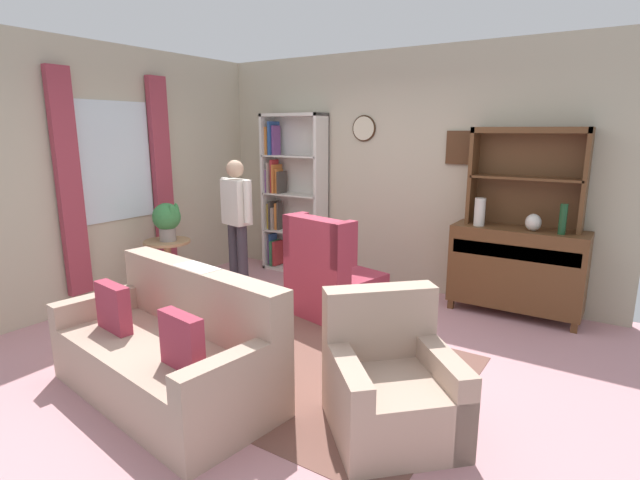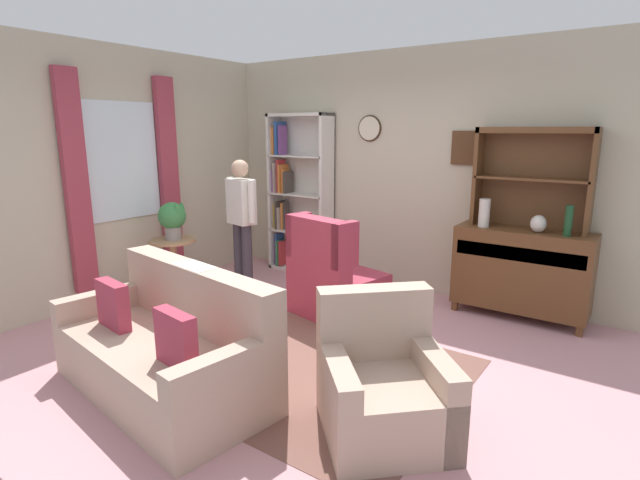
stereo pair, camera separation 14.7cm
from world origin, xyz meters
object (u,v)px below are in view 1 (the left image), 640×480
(sideboard, at_px, (516,267))
(couch_floral, at_px, (170,353))
(vase_tall, at_px, (480,212))
(wingback_chair, at_px, (330,279))
(person_reading, at_px, (237,217))
(plant_stand, at_px, (168,262))
(sideboard_hutch, at_px, (528,164))
(bottle_wine, at_px, (563,219))
(potted_plant_small, at_px, (147,296))
(bookshelf, at_px, (290,195))
(potted_plant_large, at_px, (167,219))
(armchair_floral, at_px, (390,388))
(vase_round, at_px, (533,222))

(sideboard, height_order, couch_floral, sideboard)
(vase_tall, bearing_deg, wingback_chair, -141.94)
(vase_tall, height_order, person_reading, person_reading)
(vase_tall, relative_size, couch_floral, 0.15)
(couch_floral, bearing_deg, plant_stand, 140.00)
(couch_floral, bearing_deg, sideboard_hutch, 60.52)
(bottle_wine, distance_m, plant_stand, 4.18)
(sideboard, distance_m, wingback_chair, 1.92)
(plant_stand, bearing_deg, bottle_wine, 21.15)
(potted_plant_small, bearing_deg, bookshelf, 80.20)
(sideboard_hutch, bearing_deg, person_reading, -159.12)
(potted_plant_small, bearing_deg, bottle_wine, 27.42)
(potted_plant_large, bearing_deg, wingback_chair, 16.45)
(bottle_wine, distance_m, wingback_chair, 2.32)
(plant_stand, relative_size, person_reading, 0.43)
(wingback_chair, bearing_deg, bottle_wine, 25.31)
(sideboard_hutch, bearing_deg, bottle_wine, -26.96)
(couch_floral, xyz_separation_m, wingback_chair, (0.15, 1.97, 0.07))
(bottle_wine, bearing_deg, wingback_chair, -154.69)
(wingback_chair, bearing_deg, sideboard, 32.74)
(vase_tall, distance_m, plant_stand, 3.48)
(armchair_floral, height_order, wingback_chair, wingback_chair)
(sideboard_hutch, distance_m, couch_floral, 3.79)
(person_reading, bearing_deg, couch_floral, -60.07)
(vase_round, bearing_deg, sideboard, 152.83)
(vase_tall, distance_m, vase_round, 0.52)
(bookshelf, relative_size, bottle_wine, 7.14)
(wingback_chair, bearing_deg, vase_tall, 38.06)
(potted_plant_large, distance_m, potted_plant_small, 0.88)
(bookshelf, distance_m, vase_round, 3.08)
(bookshelf, distance_m, potted_plant_large, 1.73)
(person_reading, bearing_deg, bottle_wine, 15.45)
(vase_tall, height_order, couch_floral, vase_tall)
(vase_tall, relative_size, potted_plant_small, 1.05)
(bottle_wine, relative_size, potted_plant_large, 0.68)
(sideboard_hutch, bearing_deg, vase_round, -53.52)
(sideboard_hutch, bearing_deg, wingback_chair, -144.59)
(sideboard, height_order, plant_stand, sideboard)
(wingback_chair, height_order, potted_plant_large, potted_plant_large)
(wingback_chair, bearing_deg, vase_round, 29.10)
(sideboard_hutch, xyz_separation_m, couch_floral, (-1.76, -3.11, -1.25))
(sideboard, distance_m, couch_floral, 3.49)
(sideboard, distance_m, sideboard_hutch, 1.06)
(sideboard_hutch, relative_size, bottle_wine, 3.74)
(bottle_wine, height_order, armchair_floral, bottle_wine)
(bookshelf, bearing_deg, vase_tall, -3.75)
(vase_round, relative_size, couch_floral, 0.09)
(person_reading, bearing_deg, sideboard_hutch, 20.88)
(couch_floral, distance_m, potted_plant_small, 1.85)
(plant_stand, bearing_deg, couch_floral, -40.00)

